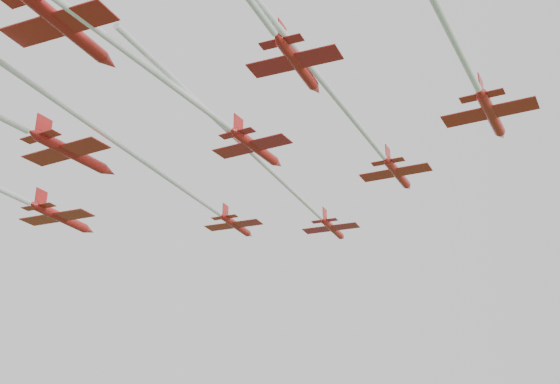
# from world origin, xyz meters

# --- Properties ---
(jet_lead) EXTENTS (21.08, 57.80, 2.46)m
(jet_lead) POSITION_xyz_m (6.45, 9.34, 53.40)
(jet_lead) COLOR red
(jet_row2_left) EXTENTS (22.82, 64.11, 2.35)m
(jet_row2_left) POSITION_xyz_m (-7.63, -2.11, 51.39)
(jet_row2_left) COLOR red
(jet_row2_right) EXTENTS (20.38, 47.59, 2.52)m
(jet_row2_right) POSITION_xyz_m (15.02, -6.54, 53.43)
(jet_row2_right) COLOR red
(jet_row3_left) EXTENTS (18.25, 46.33, 2.86)m
(jet_row3_left) POSITION_xyz_m (-25.63, -2.59, 49.76)
(jet_row3_left) COLOR red
(jet_row3_mid) EXTENTS (24.78, 51.65, 2.59)m
(jet_row3_mid) POSITION_xyz_m (-2.30, -17.84, 52.85)
(jet_row3_mid) COLOR red
(jet_row3_right) EXTENTS (23.49, 50.85, 2.65)m
(jet_row3_right) POSITION_xyz_m (21.77, -24.21, 52.28)
(jet_row3_right) COLOR red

